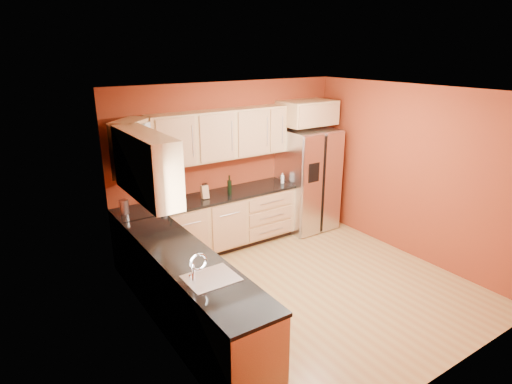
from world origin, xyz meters
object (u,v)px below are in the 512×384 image
Objects in this scene: refrigerator at (307,180)px; wine_bottle_a at (169,196)px; soap_dispenser at (282,178)px; canister_left at (163,201)px; knife_block at (205,192)px.

wine_bottle_a is (-2.57, 0.02, 0.19)m from refrigerator.
soap_dispenser is at bearing -0.32° from wine_bottle_a.
canister_left is at bearing 148.09° from wine_bottle_a.
knife_block is at bearing 178.74° from refrigerator.
knife_block is 1.17× the size of soap_dispenser.
canister_left is (-2.65, 0.06, 0.12)m from refrigerator.
canister_left is 1.00× the size of soap_dispenser.
canister_left is 0.86× the size of knife_block.
refrigerator is 0.56m from soap_dispenser.
refrigerator is at bearing -0.41° from soap_dispenser.
knife_block is (0.58, 0.03, -0.05)m from wine_bottle_a.
canister_left is at bearing 178.49° from soap_dispenser.
soap_dispenser is at bearing -1.51° from canister_left.
wine_bottle_a is 1.53× the size of knife_block.
canister_left is 0.56× the size of wine_bottle_a.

